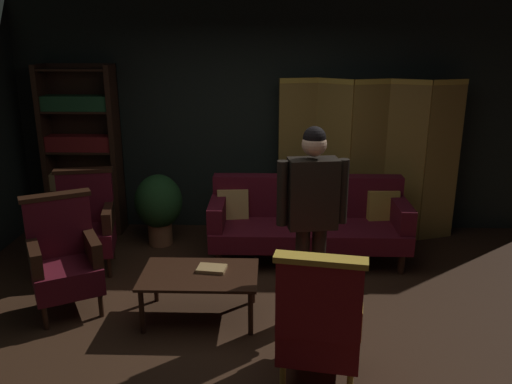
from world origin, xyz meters
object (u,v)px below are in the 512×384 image
object	(u,v)px
coffee_table	(200,278)
armchair_wing_right	(86,223)
velvet_couch	(308,218)
potted_plant	(159,205)
folding_screen	(368,158)
standing_figure	(312,208)
armchair_wing_left	(64,258)
armchair_gilt_accent	(320,320)
bookshelf	(82,148)
book_tan_leather	(212,269)

from	to	relation	value
coffee_table	armchair_wing_right	xyz separation A→B (m)	(-1.32, 0.99, 0.12)
velvet_couch	potted_plant	world-z (taller)	velvet_couch
folding_screen	standing_figure	xyz separation A→B (m)	(-0.81, -1.98, 0.04)
coffee_table	armchair_wing_left	xyz separation A→B (m)	(-1.22, 0.13, 0.12)
velvet_couch	folding_screen	bearing A→B (deg)	41.25
coffee_table	standing_figure	distance (m)	1.15
armchair_gilt_accent	bookshelf	bearing A→B (deg)	132.11
bookshelf	coffee_table	bearing A→B (deg)	-50.82
folding_screen	bookshelf	distance (m)	3.44
armchair_wing_left	bookshelf	bearing A→B (deg)	103.41
armchair_wing_left	potted_plant	world-z (taller)	armchair_wing_left
armchair_gilt_accent	armchair_wing_left	xyz separation A→B (m)	(-2.18, 0.98, 0.00)
potted_plant	armchair_wing_left	bearing A→B (deg)	-109.25
velvet_couch	book_tan_leather	size ratio (longest dim) A/B	8.65
armchair_wing_left	armchair_wing_right	size ratio (longest dim) A/B	1.00
velvet_couch	book_tan_leather	distance (m)	1.56
armchair_wing_left	coffee_table	bearing A→B (deg)	-6.07
armchair_gilt_accent	standing_figure	xyz separation A→B (m)	(-0.01, 0.85, 0.54)
velvet_couch	coffee_table	world-z (taller)	velvet_couch
coffee_table	potted_plant	bearing A→B (deg)	112.82
armchair_wing_left	standing_figure	distance (m)	2.24
book_tan_leather	folding_screen	bearing A→B (deg)	49.00
bookshelf	potted_plant	world-z (taller)	bookshelf
standing_figure	velvet_couch	bearing A→B (deg)	87.00
armchair_wing_left	potted_plant	xyz separation A→B (m)	(0.53, 1.52, -0.00)
coffee_table	standing_figure	world-z (taller)	standing_figure
standing_figure	folding_screen	bearing A→B (deg)	67.77
armchair_wing_left	potted_plant	bearing A→B (deg)	70.75
folding_screen	velvet_couch	world-z (taller)	folding_screen
folding_screen	armchair_wing_right	world-z (taller)	folding_screen
bookshelf	standing_figure	distance (m)	3.35
folding_screen	coffee_table	xyz separation A→B (m)	(-1.76, -1.97, -0.61)
folding_screen	velvet_couch	bearing A→B (deg)	-138.75
folding_screen	bookshelf	bearing A→B (deg)	178.47
armchair_wing_right	armchair_wing_left	bearing A→B (deg)	-83.45
folding_screen	bookshelf	size ratio (longest dim) A/B	1.04
standing_figure	armchair_wing_right	bearing A→B (deg)	156.18
armchair_wing_right	potted_plant	size ratio (longest dim) A/B	1.24
armchair_gilt_accent	book_tan_leather	bearing A→B (deg)	133.03
coffee_table	velvet_couch	bearing A→B (deg)	52.47
bookshelf	armchair_gilt_accent	world-z (taller)	bookshelf
bookshelf	velvet_couch	xyz separation A→B (m)	(2.70, -0.74, -0.60)
folding_screen	potted_plant	xyz separation A→B (m)	(-2.45, -0.33, -0.50)
coffee_table	armchair_gilt_accent	distance (m)	1.29
bookshelf	coffee_table	world-z (taller)	bookshelf
velvet_couch	armchair_wing_right	size ratio (longest dim) A/B	2.04
coffee_table	armchair_wing_right	size ratio (longest dim) A/B	0.96
book_tan_leather	armchair_gilt_accent	bearing A→B (deg)	-46.97
folding_screen	book_tan_leather	size ratio (longest dim) A/B	8.71
folding_screen	potted_plant	distance (m)	2.52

